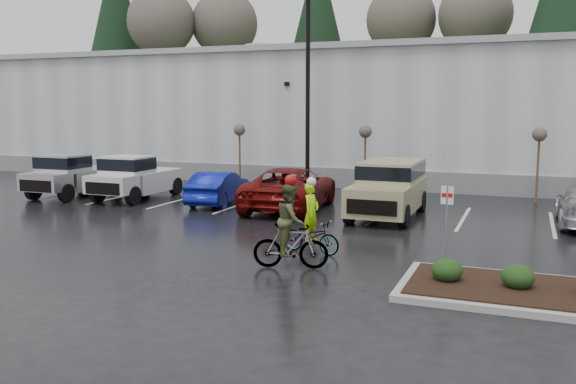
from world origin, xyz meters
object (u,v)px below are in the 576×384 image
at_px(pickup_white, 140,176).
at_px(cyclist_hivis, 311,229).
at_px(cyclist_olive, 291,235).
at_px(fire_lane_sign, 446,217).
at_px(sapling_mid, 365,135).
at_px(sapling_east, 539,139).
at_px(lamppost, 308,71).
at_px(car_blue, 219,187).
at_px(sapling_west, 239,133).
at_px(suv_tan, 388,189).
at_px(pickup_silver, 77,174).
at_px(car_red, 290,188).

distance_m(pickup_white, cyclist_hivis, 12.58).
bearing_deg(cyclist_olive, fire_lane_sign, -90.49).
height_order(sapling_mid, sapling_east, same).
relative_size(lamppost, fire_lane_sign, 4.19).
height_order(cyclist_hivis, cyclist_olive, cyclist_olive).
relative_size(lamppost, car_blue, 2.20).
bearing_deg(sapling_west, fire_lane_sign, -47.33).
height_order(sapling_west, pickup_white, sapling_west).
distance_m(suv_tan, cyclist_olive, 8.07).
xyz_separation_m(pickup_silver, cyclist_olive, (13.71, -8.26, -0.11)).
bearing_deg(sapling_west, suv_tan, -32.75).
bearing_deg(pickup_silver, cyclist_olive, -31.07).
xyz_separation_m(car_blue, car_red, (3.27, -0.07, 0.14)).
relative_size(sapling_east, pickup_white, 0.62).
bearing_deg(pickup_silver, sapling_mid, 24.24).
bearing_deg(pickup_white, lamppost, 32.24).
relative_size(sapling_west, car_red, 0.53).
bearing_deg(suv_tan, pickup_white, 176.97).
distance_m(sapling_east, pickup_white, 17.33).
relative_size(fire_lane_sign, cyclist_olive, 0.92).
distance_m(sapling_west, sapling_mid, 6.50).
xyz_separation_m(sapling_mid, fire_lane_sign, (5.30, -12.80, -1.32)).
relative_size(pickup_white, car_blue, 1.24).
bearing_deg(suv_tan, car_blue, 176.45).
height_order(pickup_silver, car_blue, pickup_silver).
bearing_deg(lamppost, cyclist_olive, -72.15).
height_order(lamppost, sapling_mid, lamppost).
xyz_separation_m(sapling_west, fire_lane_sign, (11.80, -12.80, -1.32)).
bearing_deg(car_blue, cyclist_olive, 119.86).
distance_m(sapling_west, fire_lane_sign, 17.46).
height_order(sapling_west, cyclist_hivis, sapling_west).
distance_m(sapling_east, suv_tan, 7.87).
bearing_deg(suv_tan, sapling_west, 147.25).
xyz_separation_m(sapling_west, suv_tan, (8.83, -5.68, -1.70)).
distance_m(fire_lane_sign, pickup_white, 16.23).
distance_m(sapling_west, car_blue, 5.82).
relative_size(lamppost, car_red, 1.53).
xyz_separation_m(sapling_east, cyclist_olive, (-5.91, -13.72, -1.86)).
relative_size(sapling_east, car_blue, 0.76).
height_order(lamppost, sapling_east, lamppost).
bearing_deg(sapling_west, lamppost, -14.04).
relative_size(lamppost, sapling_east, 2.88).
bearing_deg(lamppost, car_blue, -120.14).
bearing_deg(sapling_mid, cyclist_hivis, -82.69).
relative_size(fire_lane_sign, cyclist_hivis, 1.03).
bearing_deg(sapling_east, sapling_west, 180.00).
bearing_deg(lamppost, sapling_east, 5.71).
xyz_separation_m(car_blue, cyclist_olive, (6.55, -8.49, 0.18)).
height_order(fire_lane_sign, cyclist_olive, cyclist_olive).
relative_size(sapling_mid, car_red, 0.53).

